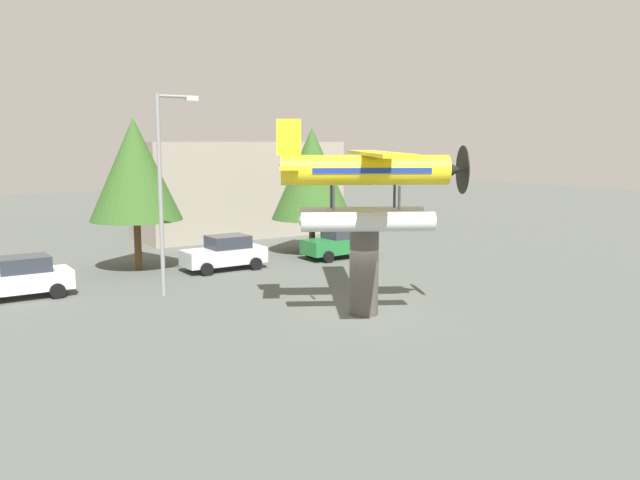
{
  "coord_description": "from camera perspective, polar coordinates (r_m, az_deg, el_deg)",
  "views": [
    {
      "loc": [
        -14.96,
        -19.58,
        6.48
      ],
      "look_at": [
        0.0,
        3.0,
        2.48
      ],
      "focal_mm": 37.34,
      "sensor_mm": 36.0,
      "label": 1
    }
  ],
  "objects": [
    {
      "name": "floatplane_monument",
      "position": [
        24.7,
        4.16,
        4.89
      ],
      "size": [
        7.05,
        9.55,
        4.0
      ],
      "rotation": [
        0.0,
        0.0,
        -0.52
      ],
      "color": "silver",
      "rests_on": "display_pedestal"
    },
    {
      "name": "car_far_green",
      "position": [
        37.38,
        1.74,
        -0.21
      ],
      "size": [
        4.2,
        2.02,
        1.76
      ],
      "rotation": [
        0.0,
        0.0,
        3.14
      ],
      "color": "#237A38",
      "rests_on": "ground"
    },
    {
      "name": "car_mid_silver",
      "position": [
        34.2,
        -8.15,
        -1.1
      ],
      "size": [
        4.2,
        2.02,
        1.76
      ],
      "rotation": [
        0.0,
        0.0,
        3.14
      ],
      "color": "silver",
      "rests_on": "ground"
    },
    {
      "name": "ground_plane",
      "position": [
        25.48,
        3.75,
        -6.34
      ],
      "size": [
        140.0,
        140.0,
        0.0
      ],
      "primitive_type": "plane",
      "color": "#515651"
    },
    {
      "name": "car_near_white",
      "position": [
        30.4,
        -24.35,
        -2.96
      ],
      "size": [
        4.2,
        2.02,
        1.76
      ],
      "rotation": [
        0.0,
        0.0,
        3.14
      ],
      "color": "white",
      "rests_on": "ground"
    },
    {
      "name": "display_pedestal",
      "position": [
        25.11,
        3.79,
        -2.7
      ],
      "size": [
        1.1,
        1.1,
        3.3
      ],
      "primitive_type": "cylinder",
      "color": "#4C4742",
      "rests_on": "ground"
    },
    {
      "name": "streetlight_primary",
      "position": [
        28.55,
        -13.2,
        4.95
      ],
      "size": [
        1.84,
        0.28,
        8.44
      ],
      "color": "gray",
      "rests_on": "ground"
    },
    {
      "name": "tree_center_back",
      "position": [
        38.82,
        -0.69,
        5.71
      ],
      "size": [
        4.75,
        4.75,
        7.29
      ],
      "color": "brown",
      "rests_on": "ground"
    },
    {
      "name": "storefront_building",
      "position": [
        46.62,
        -6.91,
        4.37
      ],
      "size": [
        14.06,
        5.17,
        6.48
      ],
      "primitive_type": "cube",
      "color": "#9E9384",
      "rests_on": "ground"
    },
    {
      "name": "tree_east",
      "position": [
        34.69,
        -15.59,
        5.84
      ],
      "size": [
        4.61,
        4.61,
        7.68
      ],
      "color": "brown",
      "rests_on": "ground"
    }
  ]
}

